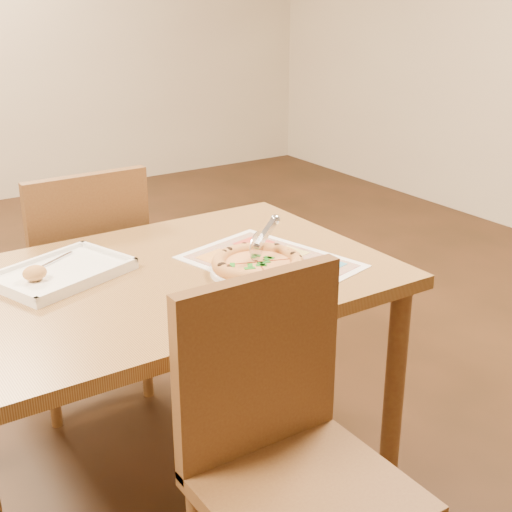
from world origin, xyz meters
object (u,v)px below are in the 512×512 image
chair_far (83,261)px  appetizer_tray (60,274)px  chair_near (281,428)px  menu (270,261)px  pizza (258,263)px  dining_table (159,304)px  plate (256,270)px  pizza_cutter (263,237)px

chair_far → appetizer_tray: 0.55m
chair_near → menu: (0.32, 0.51, 0.16)m
menu → pizza: bearing=-149.4°
chair_near → menu: 0.63m
dining_table → plate: (0.25, -0.13, 0.09)m
plate → appetizer_tray: bearing=150.7°
pizza → pizza_cutter: 0.08m
chair_far → appetizer_tray: bearing=63.9°
chair_far → pizza: bearing=108.9°
chair_near → appetizer_tray: chair_near is taller
chair_far → pizza_cutter: chair_far is taller
pizza_cutter → menu: bearing=-11.6°
plate → pizza_cutter: size_ratio=1.75×
dining_table → menu: menu is taller
dining_table → appetizer_tray: 0.28m
chair_far → appetizer_tray: chair_far is taller
plate → appetizer_tray: appetizer_tray is taller
chair_far → menu: size_ratio=0.98×
pizza_cutter → menu: (0.03, 0.01, -0.09)m
dining_table → pizza_cutter: 0.35m
chair_near → chair_far: (-0.00, 1.20, 0.00)m
dining_table → chair_far: chair_far is taller
pizza_cutter → menu: pizza_cutter is taller
dining_table → pizza_cutter: bearing=-19.1°
appetizer_tray → plate: bearing=-29.3°
plate → pizza_cutter: 0.10m
pizza_cutter → menu: size_ratio=0.31×
pizza → plate: bearing=169.1°
pizza_cutter → menu: 0.09m
menu → dining_table: bearing=164.7°
chair_near → dining_table: bearing=90.0°
pizza → chair_far: bearing=108.9°
chair_near → plate: (0.25, 0.47, 0.16)m
chair_near → appetizer_tray: 0.79m
chair_far → plate: 0.79m
dining_table → appetizer_tray: size_ratio=3.18×
chair_near → menu: chair_near is taller
dining_table → chair_near: bearing=-90.0°
chair_near → pizza_cutter: (0.29, 0.50, 0.24)m
dining_table → menu: bearing=-15.3°
dining_table → menu: (0.32, -0.09, 0.09)m
pizza → menu: 0.09m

